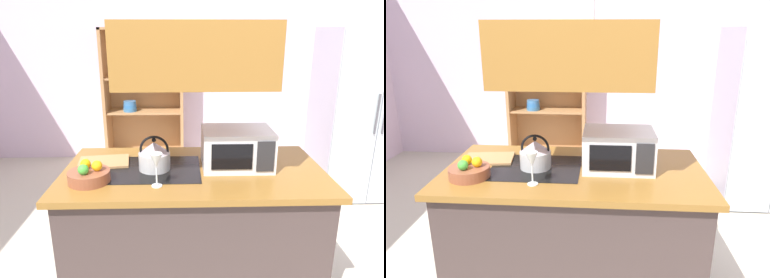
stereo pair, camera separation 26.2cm
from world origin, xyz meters
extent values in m
cube|color=silver|center=(0.00, 3.00, 1.35)|extent=(6.00, 0.12, 2.70)
cube|color=#413330|center=(-0.06, 0.23, 0.43)|extent=(1.64, 0.83, 0.86)
cube|color=brown|center=(-0.06, 0.23, 0.88)|extent=(1.72, 0.91, 0.04)
cube|color=black|center=(-0.31, 0.23, 0.90)|extent=(0.60, 0.48, 0.00)
cube|color=#936127|center=(-0.06, 0.23, 1.65)|extent=(0.90, 0.70, 0.36)
cube|color=#B7B3C7|center=(1.83, 1.74, 0.91)|extent=(0.90, 0.72, 1.82)
cube|color=#B2BEC2|center=(1.60, 1.37, 0.91)|extent=(0.44, 0.03, 1.78)
cube|color=#AD7A4A|center=(-1.14, 2.74, 0.91)|extent=(0.04, 0.40, 1.82)
cube|color=#AD7A4A|center=(-0.13, 2.74, 0.91)|extent=(0.04, 0.40, 1.82)
cube|color=#AD7A4A|center=(-0.64, 2.74, 1.81)|extent=(1.05, 0.40, 0.03)
cube|color=#AD7A4A|center=(-0.64, 2.74, 0.04)|extent=(1.05, 0.40, 0.08)
cube|color=#AD7A4A|center=(-0.64, 2.93, 0.91)|extent=(1.05, 0.02, 1.82)
cube|color=#AD7A4A|center=(-0.64, 2.74, 0.73)|extent=(0.97, 0.36, 0.02)
cube|color=#AD7A4A|center=(-0.64, 2.74, 1.19)|extent=(0.97, 0.36, 0.02)
cylinder|color=teal|center=(-0.83, 2.69, 0.77)|extent=(0.18, 0.18, 0.05)
cylinder|color=#2E69A5|center=(-0.83, 2.69, 0.81)|extent=(0.17, 0.17, 0.05)
cylinder|color=teal|center=(-0.83, 2.69, 0.86)|extent=(0.16, 0.16, 0.05)
cylinder|color=silver|center=(-0.51, 2.70, 1.26)|extent=(0.01, 0.01, 0.12)
cone|color=silver|center=(-0.51, 2.70, 1.36)|extent=(0.07, 0.07, 0.08)
cylinder|color=silver|center=(-0.34, 2.70, 1.26)|extent=(0.01, 0.01, 0.12)
cone|color=silver|center=(-0.34, 2.70, 1.36)|extent=(0.07, 0.07, 0.08)
cylinder|color=#BABBBC|center=(-0.31, 0.23, 0.96)|extent=(0.21, 0.21, 0.11)
cone|color=#BDB0C0|center=(-0.31, 0.23, 1.05)|extent=(0.20, 0.20, 0.07)
sphere|color=black|center=(-0.31, 0.23, 1.10)|extent=(0.03, 0.03, 0.03)
torus|color=black|center=(-0.31, 0.23, 1.04)|extent=(0.19, 0.02, 0.19)
cube|color=#B2824E|center=(-0.68, 0.35, 0.91)|extent=(0.37, 0.28, 0.02)
cube|color=silver|center=(0.23, 0.27, 1.03)|extent=(0.46, 0.34, 0.26)
cube|color=black|center=(0.18, 0.10, 1.03)|extent=(0.26, 0.01, 0.17)
cube|color=#262628|center=(0.39, 0.10, 1.03)|extent=(0.11, 0.01, 0.20)
cylinder|color=silver|center=(-0.28, -0.03, 0.90)|extent=(0.06, 0.06, 0.01)
cylinder|color=silver|center=(-0.28, -0.03, 0.96)|extent=(0.01, 0.01, 0.11)
cone|color=silver|center=(-0.28, -0.03, 1.06)|extent=(0.08, 0.08, 0.09)
cylinder|color=brown|center=(-0.70, 0.04, 0.94)|extent=(0.25, 0.25, 0.07)
sphere|color=#F3AF12|center=(-0.65, 0.05, 1.00)|extent=(0.06, 0.06, 0.06)
sphere|color=#E7B30E|center=(-0.73, 0.08, 1.00)|extent=(0.06, 0.06, 0.06)
sphere|color=green|center=(-0.72, -0.01, 1.00)|extent=(0.06, 0.06, 0.06)
camera|label=1|loc=(-0.13, -1.92, 1.78)|focal=32.51mm
camera|label=2|loc=(0.13, -1.92, 1.78)|focal=32.51mm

